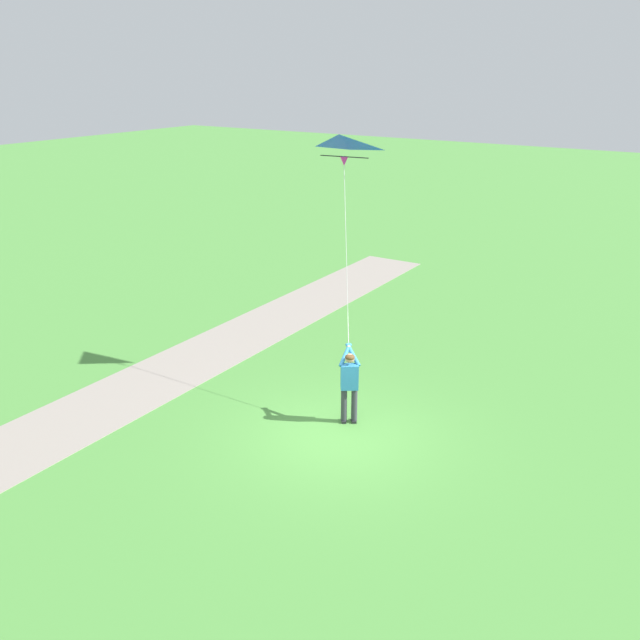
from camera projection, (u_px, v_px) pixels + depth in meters
name	position (u px, v px, depth m)	size (l,w,h in m)	color
ground_plane	(339.00, 436.00, 15.79)	(120.00, 120.00, 0.00)	#4C8E3D
walkway_path	(101.00, 407.00, 17.09)	(2.40, 32.00, 0.02)	gray
person_kite_flyer	(349.00, 381.00, 16.05)	(0.55, 0.62, 1.83)	#232328
flying_kite	(340.00, 153.00, 16.67)	(2.02, 2.03, 4.42)	blue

